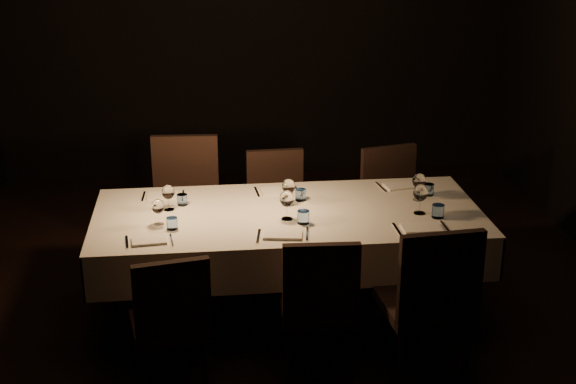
{
  "coord_description": "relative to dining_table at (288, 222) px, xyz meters",
  "views": [
    {
      "loc": [
        -0.53,
        -4.81,
        2.71
      ],
      "look_at": [
        0.0,
        0.0,
        0.9
      ],
      "focal_mm": 50.0,
      "sensor_mm": 36.0,
      "label": 1
    }
  ],
  "objects": [
    {
      "name": "room",
      "position": [
        0.0,
        0.0,
        0.81
      ],
      "size": [
        5.01,
        6.01,
        3.01
      ],
      "color": "black",
      "rests_on": "ground"
    },
    {
      "name": "place_setting_near_right",
      "position": [
        0.85,
        -0.22,
        0.15
      ],
      "size": [
        0.36,
        0.42,
        0.2
      ],
      "rotation": [
        0.0,
        0.0,
        0.02
      ],
      "color": "white",
      "rests_on": "dining_table"
    },
    {
      "name": "place_setting_near_center",
      "position": [
        -0.01,
        -0.22,
        0.15
      ],
      "size": [
        0.36,
        0.41,
        0.19
      ],
      "rotation": [
        0.0,
        0.0,
        -0.15
      ],
      "color": "white",
      "rests_on": "dining_table"
    },
    {
      "name": "place_setting_far_right",
      "position": [
        0.9,
        0.22,
        0.15
      ],
      "size": [
        0.35,
        0.41,
        0.19
      ],
      "rotation": [
        0.0,
        0.0,
        0.15
      ],
      "color": "white",
      "rests_on": "dining_table"
    },
    {
      "name": "chair_far_left",
      "position": [
        -0.68,
        0.8,
        -0.13
      ],
      "size": [
        0.52,
        0.52,
        1.03
      ],
      "rotation": [
        0.0,
        0.0,
        -0.07
      ],
      "color": "black",
      "rests_on": "ground"
    },
    {
      "name": "chair_far_right",
      "position": [
        0.88,
        0.73,
        -0.18
      ],
      "size": [
        0.53,
        0.53,
        0.92
      ],
      "rotation": [
        0.0,
        0.0,
        0.22
      ],
      "color": "black",
      "rests_on": "ground"
    },
    {
      "name": "place_setting_far_left",
      "position": [
        -0.77,
        0.22,
        0.14
      ],
      "size": [
        0.31,
        0.4,
        0.17
      ],
      "rotation": [
        0.0,
        0.0,
        -0.04
      ],
      "color": "white",
      "rests_on": "dining_table"
    },
    {
      "name": "chair_near_right",
      "position": [
        0.72,
        -0.86,
        -0.14
      ],
      "size": [
        0.52,
        0.52,
        1.0
      ],
      "rotation": [
        0.0,
        0.0,
        3.23
      ],
      "color": "black",
      "rests_on": "ground"
    },
    {
      "name": "place_setting_near_left",
      "position": [
        -0.82,
        -0.22,
        0.14
      ],
      "size": [
        0.31,
        0.4,
        0.17
      ],
      "rotation": [
        0.0,
        0.0,
        0.11
      ],
      "color": "white",
      "rests_on": "dining_table"
    },
    {
      "name": "chair_far_center",
      "position": [
        0.0,
        0.81,
        -0.19
      ],
      "size": [
        0.45,
        0.45,
        0.9
      ],
      "rotation": [
        0.0,
        0.0,
        0.04
      ],
      "color": "black",
      "rests_on": "ground"
    },
    {
      "name": "chair_near_center",
      "position": [
        0.1,
        -0.74,
        -0.18
      ],
      "size": [
        0.45,
        0.45,
        0.91
      ],
      "rotation": [
        0.0,
        0.0,
        3.09
      ],
      "color": "black",
      "rests_on": "ground"
    },
    {
      "name": "dining_table",
      "position": [
        0.0,
        0.0,
        0.0
      ],
      "size": [
        2.52,
        1.12,
        0.76
      ],
      "color": "black",
      "rests_on": "ground"
    },
    {
      "name": "chair_near_left",
      "position": [
        -0.75,
        -0.82,
        -0.2
      ],
      "size": [
        0.49,
        0.49,
        0.87
      ],
      "rotation": [
        0.0,
        0.0,
        3.33
      ],
      "color": "black",
      "rests_on": "ground"
    },
    {
      "name": "place_setting_far_center",
      "position": [
        0.02,
        0.22,
        0.15
      ],
      "size": [
        0.33,
        0.41,
        0.18
      ],
      "rotation": [
        0.0,
        0.0,
        0.07
      ],
      "color": "white",
      "rests_on": "dining_table"
    }
  ]
}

